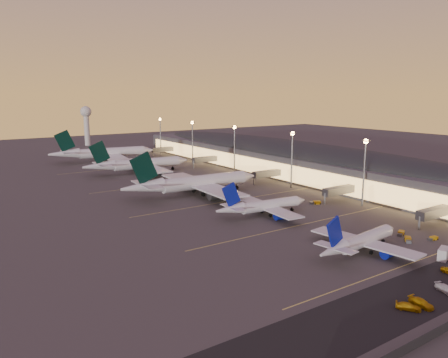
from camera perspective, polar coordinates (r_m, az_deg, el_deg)
ground at (r=151.32m, az=9.03°, el=-5.40°), size 700.00×700.00×0.00m
airliner_narrow_south at (r=124.92m, az=17.38°, el=-7.78°), size 35.52×31.95×12.68m
airliner_narrow_north at (r=155.29m, az=5.11°, el=-3.56°), size 37.41×33.55×13.35m
airliner_wide_near at (r=185.80m, az=-4.01°, el=-0.54°), size 63.29×57.60×20.27m
airliner_wide_mid at (r=241.61m, az=-11.16°, el=1.90°), size 59.14×53.91×18.93m
airliner_wide_far at (r=289.03m, az=-15.48°, el=3.30°), size 65.59×60.30×21.00m
terminal_building at (r=242.74m, az=8.08°, el=2.97°), size 56.35×255.00×17.46m
light_masts at (r=219.34m, az=4.43°, el=4.50°), size 2.20×217.20×25.90m
radar_tower at (r=382.01m, az=-17.55°, el=7.47°), size 9.00×9.00×32.50m
lane_markings at (r=181.42m, az=0.37°, el=-2.49°), size 90.00×180.36×0.00m
baggage_tug_a at (r=144.32m, az=25.62°, el=-7.01°), size 3.56×1.79×1.02m
baggage_tug_b at (r=139.93m, az=22.91°, el=-7.31°), size 4.08×3.74×1.20m
baggage_tug_c at (r=175.17m, az=11.88°, el=-3.04°), size 4.45×3.29×1.24m
catering_truck_a at (r=129.27m, az=26.76°, el=-8.71°), size 5.85×3.80×3.08m
baggage_tug_d at (r=145.17m, az=22.10°, el=-6.59°), size 4.26×3.07×1.19m
service_van_a at (r=109.40m, az=26.99°, el=-12.67°), size 3.55×5.57×1.50m
service_van_b at (r=98.24m, az=22.95°, el=-15.09°), size 4.40×5.08×1.40m
service_van_f at (r=100.65m, az=24.36°, el=-14.52°), size 2.49×5.39×1.53m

